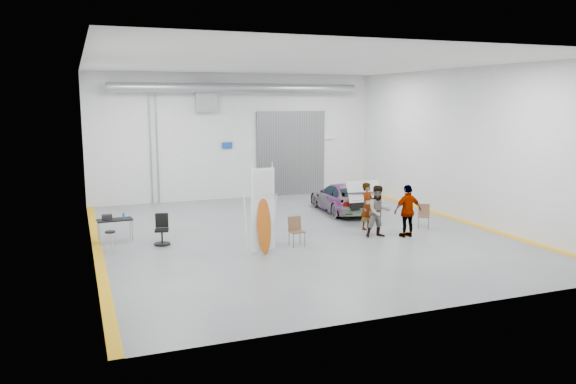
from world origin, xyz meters
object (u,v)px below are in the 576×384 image
object	(u,v)px
folding_chair_near	(297,237)
office_chair	(162,231)
person_a	(367,206)
person_b	(379,211)
person_c	(408,211)
sedan_car	(342,198)
surfboard_display	(262,218)
work_table	(113,219)
folding_chair_far	(423,221)
shop_stool	(111,242)

from	to	relation	value
folding_chair_near	office_chair	xyz separation A→B (m)	(-4.12, 1.80, 0.14)
person_a	person_b	world-z (taller)	person_b
person_c	office_chair	world-z (taller)	person_c
person_b	person_c	distance (m)	1.03
person_a	person_c	size ratio (longest dim) A/B	0.95
sedan_car	surfboard_display	xyz separation A→B (m)	(-5.28, -5.12, 0.54)
surfboard_display	office_chair	xyz separation A→B (m)	(-2.77, 2.31, -0.72)
sedan_car	person_a	size ratio (longest dim) A/B	2.44
person_a	work_table	xyz separation A→B (m)	(-8.94, 1.60, -0.14)
person_b	surfboard_display	distance (m)	4.54
person_a	folding_chair_near	size ratio (longest dim) A/B	1.82
sedan_car	folding_chair_far	world-z (taller)	sedan_car
folding_chair_near	work_table	distance (m)	6.33
sedan_car	person_a	world-z (taller)	person_a
person_b	sedan_car	bearing A→B (deg)	86.24
person_c	office_chair	xyz separation A→B (m)	(-8.22, 2.00, -0.48)
sedan_car	folding_chair_far	xyz separation A→B (m)	(1.49, -3.87, -0.34)
person_a	office_chair	bearing A→B (deg)	145.50
sedan_car	work_table	world-z (taller)	sedan_car
folding_chair_near	shop_stool	size ratio (longest dim) A/B	1.44
sedan_car	office_chair	bearing A→B (deg)	24.17
person_b	folding_chair_near	xyz separation A→B (m)	(-3.13, -0.14, -0.62)
folding_chair_far	person_b	bearing A→B (deg)	-131.00
person_c	shop_stool	xyz separation A→B (m)	(-9.87, 1.64, -0.59)
person_a	surfboard_display	bearing A→B (deg)	170.47
folding_chair_near	folding_chair_far	bearing A→B (deg)	6.81
surfboard_display	folding_chair_near	xyz separation A→B (m)	(1.35, 0.51, -0.86)
sedan_car	shop_stool	distance (m)	10.21
person_c	folding_chair_far	xyz separation A→B (m)	(1.32, 0.95, -0.65)
folding_chair_far	work_table	xyz separation A→B (m)	(-11.01, 2.19, 0.46)
sedan_car	folding_chair_near	distance (m)	6.07
sedan_car	shop_stool	bearing A→B (deg)	23.01
folding_chair_near	sedan_car	bearing A→B (deg)	48.55
work_table	folding_chair_near	bearing A→B (deg)	-27.66
sedan_car	person_b	size ratio (longest dim) A/B	2.34
surfboard_display	shop_stool	distance (m)	4.90
surfboard_display	sedan_car	bearing A→B (deg)	35.13
person_b	office_chair	xyz separation A→B (m)	(-7.25, 1.66, -0.47)
person_b	work_table	xyz separation A→B (m)	(-8.72, 2.79, -0.18)
surfboard_display	shop_stool	size ratio (longest dim) A/B	4.28
work_table	sedan_car	bearing A→B (deg)	10.01
folding_chair_near	work_table	size ratio (longest dim) A/B	0.80
person_b	surfboard_display	world-z (taller)	surfboard_display
person_a	shop_stool	world-z (taller)	person_a
shop_stool	folding_chair_far	bearing A→B (deg)	-3.57
surfboard_display	office_chair	distance (m)	3.68
folding_chair_far	shop_stool	distance (m)	11.21
folding_chair_far	shop_stool	xyz separation A→B (m)	(-11.19, 0.70, 0.06)
person_b	shop_stool	world-z (taller)	person_b
folding_chair_near	work_table	world-z (taller)	folding_chair_near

